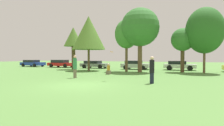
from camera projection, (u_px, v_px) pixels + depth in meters
ground_plane at (80, 85)px, 11.66m from camera, size 120.00×120.00×0.00m
person_thrower at (75, 66)px, 15.69m from camera, size 0.32×0.32×1.87m
person_catcher at (152, 70)px, 12.39m from camera, size 0.32×0.32×1.79m
frisbee at (112, 52)px, 13.86m from camera, size 0.24×0.23×0.09m
bystander_sitting at (109, 70)px, 18.96m from camera, size 0.42×0.35×1.09m
tree_0 at (73, 38)px, 26.35m from camera, size 2.66×2.66×5.89m
tree_1 at (89, 33)px, 23.83m from camera, size 4.20×4.20×6.89m
tree_2 at (127, 34)px, 22.49m from camera, size 2.78×2.78×6.20m
tree_3 at (140, 28)px, 21.55m from camera, size 4.36×4.36×7.31m
tree_4 at (183, 40)px, 21.44m from camera, size 2.59×2.59×5.01m
tree_5 at (205, 31)px, 20.32m from camera, size 3.95×3.95×7.07m
parked_car_blue at (32, 63)px, 34.18m from camera, size 4.34×2.15×1.21m
parked_car_red at (61, 63)px, 31.87m from camera, size 4.59×2.11×1.26m
parked_car_grey at (94, 64)px, 29.58m from camera, size 4.41×2.09×1.14m
parked_car_silver at (135, 65)px, 26.69m from camera, size 3.97×2.02×1.22m
parked_car_white at (179, 65)px, 25.02m from camera, size 4.07×1.92×1.22m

